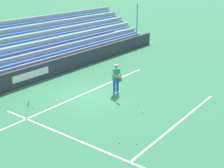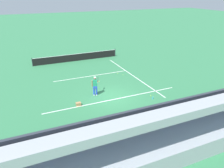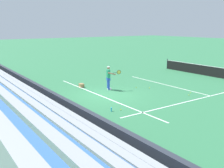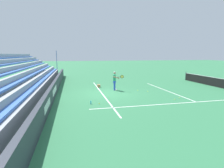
% 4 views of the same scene
% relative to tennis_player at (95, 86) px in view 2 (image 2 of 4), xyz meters
% --- Properties ---
extents(ground_plane, '(160.00, 160.00, 0.00)m').
position_rel_tennis_player_xyz_m(ground_plane, '(1.22, -0.91, -0.89)').
color(ground_plane, '#337A4C').
extents(court_baseline_white, '(12.00, 0.10, 0.01)m').
position_rel_tennis_player_xyz_m(court_baseline_white, '(1.22, -1.41, -0.89)').
color(court_baseline_white, white).
rests_on(court_baseline_white, ground).
extents(court_sideline_white, '(0.10, 12.00, 0.01)m').
position_rel_tennis_player_xyz_m(court_sideline_white, '(5.33, 3.09, -0.89)').
color(court_sideline_white, white).
rests_on(court_sideline_white, ground).
extents(court_service_line_white, '(8.22, 0.10, 0.01)m').
position_rel_tennis_player_xyz_m(court_service_line_white, '(1.22, 4.59, -0.89)').
color(court_service_line_white, white).
rests_on(court_service_line_white, ground).
extents(back_wall_sponsor_board, '(27.45, 0.25, 1.10)m').
position_rel_tennis_player_xyz_m(back_wall_sponsor_board, '(1.23, -5.31, -0.34)').
color(back_wall_sponsor_board, '#2D333D').
rests_on(back_wall_sponsor_board, ground).
extents(bleacher_stand, '(26.08, 4.00, 3.85)m').
position_rel_tennis_player_xyz_m(bleacher_stand, '(1.22, -7.94, -0.10)').
color(bleacher_stand, '#9EA3A8').
rests_on(bleacher_stand, ground).
extents(tennis_player, '(0.83, 0.93, 1.71)m').
position_rel_tennis_player_xyz_m(tennis_player, '(0.00, 0.00, 0.00)').
color(tennis_player, blue).
rests_on(tennis_player, ground).
extents(ball_box_cardboard, '(0.42, 0.32, 0.26)m').
position_rel_tennis_player_xyz_m(ball_box_cardboard, '(-1.89, -1.24, -0.76)').
color(ball_box_cardboard, '#A87F51').
rests_on(ball_box_cardboard, ground).
extents(tennis_ball_toward_net, '(0.07, 0.07, 0.07)m').
position_rel_tennis_player_xyz_m(tennis_ball_toward_net, '(1.41, 2.70, -0.86)').
color(tennis_ball_toward_net, '#CCE533').
rests_on(tennis_ball_toward_net, ground).
extents(tennis_ball_stray_back, '(0.07, 0.07, 0.07)m').
position_rel_tennis_player_xyz_m(tennis_ball_stray_back, '(0.72, 2.00, -0.86)').
color(tennis_ball_stray_back, '#CCE533').
rests_on(tennis_ball_stray_back, ground).
extents(tennis_ball_by_box, '(0.07, 0.07, 0.07)m').
position_rel_tennis_player_xyz_m(tennis_ball_by_box, '(4.34, -2.14, -0.86)').
color(tennis_ball_by_box, '#CCE533').
rests_on(tennis_ball_by_box, ground).
extents(tennis_ball_midcourt, '(0.07, 0.07, 0.07)m').
position_rel_tennis_player_xyz_m(tennis_ball_midcourt, '(4.08, 4.07, -0.86)').
color(tennis_ball_midcourt, '#CCE533').
rests_on(tennis_ball_midcourt, ground).
extents(tennis_ball_far_left, '(0.07, 0.07, 0.07)m').
position_rel_tennis_player_xyz_m(tennis_ball_far_left, '(4.44, 3.47, -0.86)').
color(tennis_ball_far_left, '#CCE533').
rests_on(tennis_ball_far_left, ground).
extents(water_bottle, '(0.07, 0.07, 0.22)m').
position_rel_tennis_player_xyz_m(water_bottle, '(4.20, -2.68, -0.78)').
color(water_bottle, '#33B2E5').
rests_on(water_bottle, ground).
extents(tennis_net, '(11.09, 0.09, 1.07)m').
position_rel_tennis_player_xyz_m(tennis_net, '(1.22, 10.55, -0.40)').
color(tennis_net, '#33383D').
rests_on(tennis_net, ground).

